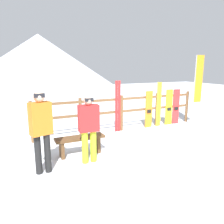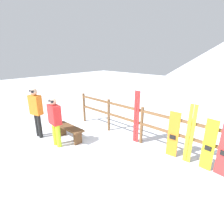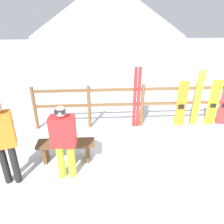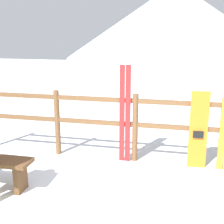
{
  "view_description": "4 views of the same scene",
  "coord_description": "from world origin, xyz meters",
  "px_view_note": "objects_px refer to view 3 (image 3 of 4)",
  "views": [
    {
      "loc": [
        -3.44,
        -4.65,
        2.24
      ],
      "look_at": [
        -0.87,
        0.9,
        0.95
      ],
      "focal_mm": 35.0,
      "sensor_mm": 36.0,
      "label": 1
    },
    {
      "loc": [
        2.86,
        -2.55,
        2.85
      ],
      "look_at": [
        -0.66,
        1.27,
        1.12
      ],
      "focal_mm": 28.0,
      "sensor_mm": 36.0,
      "label": 2
    },
    {
      "loc": [
        -1.19,
        -3.54,
        3.18
      ],
      "look_at": [
        -0.9,
        1.17,
        0.86
      ],
      "focal_mm": 35.0,
      "sensor_mm": 36.0,
      "label": 3
    },
    {
      "loc": [
        0.75,
        -3.32,
        2.34
      ],
      "look_at": [
        -0.25,
        1.2,
        1.11
      ],
      "focal_mm": 50.0,
      "sensor_mm": 36.0,
      "label": 4
    }
  ],
  "objects_px": {
    "person_red": "(64,139)",
    "ski_pair_red": "(137,98)",
    "snowboard_yellow": "(213,103)",
    "snowboard_orange": "(181,104)",
    "ski_pair_yellow": "(198,99)",
    "person_orange": "(3,138)",
    "bench": "(66,147)"
  },
  "relations": [
    {
      "from": "ski_pair_yellow",
      "to": "snowboard_orange",
      "type": "bearing_deg",
      "value": -179.54
    },
    {
      "from": "snowboard_orange",
      "to": "ski_pair_yellow",
      "type": "bearing_deg",
      "value": 0.46
    },
    {
      "from": "bench",
      "to": "person_red",
      "type": "xyz_separation_m",
      "value": [
        0.07,
        -0.52,
        0.56
      ]
    },
    {
      "from": "person_orange",
      "to": "ski_pair_yellow",
      "type": "relative_size",
      "value": 1.06
    },
    {
      "from": "person_red",
      "to": "snowboard_orange",
      "type": "xyz_separation_m",
      "value": [
        2.98,
        1.94,
        -0.23
      ]
    },
    {
      "from": "person_red",
      "to": "ski_pair_red",
      "type": "distance_m",
      "value": 2.59
    },
    {
      "from": "person_red",
      "to": "snowboard_yellow",
      "type": "distance_m",
      "value": 4.37
    },
    {
      "from": "person_orange",
      "to": "ski_pair_red",
      "type": "xyz_separation_m",
      "value": [
        2.77,
        2.04,
        -0.15
      ]
    },
    {
      "from": "person_red",
      "to": "person_orange",
      "type": "relative_size",
      "value": 0.9
    },
    {
      "from": "snowboard_orange",
      "to": "ski_pair_yellow",
      "type": "xyz_separation_m",
      "value": [
        0.45,
        0.0,
        0.16
      ]
    },
    {
      "from": "ski_pair_red",
      "to": "snowboard_yellow",
      "type": "bearing_deg",
      "value": -0.09
    },
    {
      "from": "person_orange",
      "to": "ski_pair_red",
      "type": "relative_size",
      "value": 1.0
    },
    {
      "from": "snowboard_yellow",
      "to": "person_red",
      "type": "bearing_deg",
      "value": -153.55
    },
    {
      "from": "ski_pair_yellow",
      "to": "person_orange",
      "type": "bearing_deg",
      "value": -155.6
    },
    {
      "from": "ski_pair_yellow",
      "to": "snowboard_yellow",
      "type": "bearing_deg",
      "value": -0.42
    },
    {
      "from": "person_orange",
      "to": "snowboard_orange",
      "type": "relative_size",
      "value": 1.3
    },
    {
      "from": "bench",
      "to": "snowboard_orange",
      "type": "bearing_deg",
      "value": 24.95
    },
    {
      "from": "person_red",
      "to": "ski_pair_yellow",
      "type": "relative_size",
      "value": 0.96
    },
    {
      "from": "ski_pair_red",
      "to": "snowboard_orange",
      "type": "relative_size",
      "value": 1.3
    },
    {
      "from": "ski_pair_red",
      "to": "ski_pair_yellow",
      "type": "distance_m",
      "value": 1.72
    },
    {
      "from": "ski_pair_red",
      "to": "snowboard_orange",
      "type": "height_order",
      "value": "ski_pair_red"
    },
    {
      "from": "bench",
      "to": "snowboard_yellow",
      "type": "relative_size",
      "value": 0.92
    },
    {
      "from": "ski_pair_red",
      "to": "snowboard_yellow",
      "type": "xyz_separation_m",
      "value": [
        2.19,
        -0.0,
        -0.2
      ]
    },
    {
      "from": "bench",
      "to": "person_orange",
      "type": "height_order",
      "value": "person_orange"
    },
    {
      "from": "bench",
      "to": "snowboard_yellow",
      "type": "height_order",
      "value": "snowboard_yellow"
    },
    {
      "from": "person_red",
      "to": "ski_pair_red",
      "type": "bearing_deg",
      "value": 48.69
    },
    {
      "from": "bench",
      "to": "person_red",
      "type": "distance_m",
      "value": 0.77
    },
    {
      "from": "bench",
      "to": "ski_pair_yellow",
      "type": "height_order",
      "value": "ski_pair_yellow"
    },
    {
      "from": "person_orange",
      "to": "snowboard_orange",
      "type": "distance_m",
      "value": 4.54
    },
    {
      "from": "snowboard_orange",
      "to": "snowboard_yellow",
      "type": "bearing_deg",
      "value": 0.0
    },
    {
      "from": "bench",
      "to": "person_orange",
      "type": "bearing_deg",
      "value": -148.26
    },
    {
      "from": "bench",
      "to": "person_orange",
      "type": "relative_size",
      "value": 0.71
    }
  ]
}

